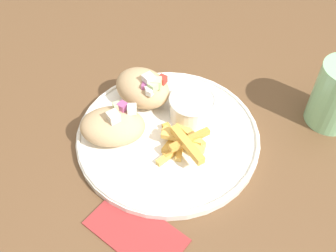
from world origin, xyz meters
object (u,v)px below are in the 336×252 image
object	(u,v)px
plate	(168,135)
pita_sandwich_near	(113,126)
pita_sandwich_far	(143,88)
sauce_ramekin	(193,105)
fries_pile	(182,142)

from	to	relation	value
plate	pita_sandwich_near	world-z (taller)	pita_sandwich_near
plate	pita_sandwich_near	distance (m)	0.10
pita_sandwich_near	pita_sandwich_far	distance (m)	0.09
pita_sandwich_near	pita_sandwich_far	world-z (taller)	pita_sandwich_far
pita_sandwich_near	sauce_ramekin	world-z (taller)	pita_sandwich_near
plate	fries_pile	xyz separation A→B (m)	(0.03, -0.02, 0.02)
pita_sandwich_near	pita_sandwich_far	bearing A→B (deg)	61.79
plate	pita_sandwich_near	xyz separation A→B (m)	(-0.08, -0.04, 0.03)
fries_pile	sauce_ramekin	size ratio (longest dim) A/B	1.19
fries_pile	plate	bearing A→B (deg)	151.70
sauce_ramekin	fries_pile	bearing A→B (deg)	-81.96
pita_sandwich_far	fries_pile	distance (m)	0.13
plate	sauce_ramekin	distance (m)	0.07
sauce_ramekin	plate	bearing A→B (deg)	-110.24
plate	pita_sandwich_far	xyz separation A→B (m)	(-0.07, 0.05, 0.04)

